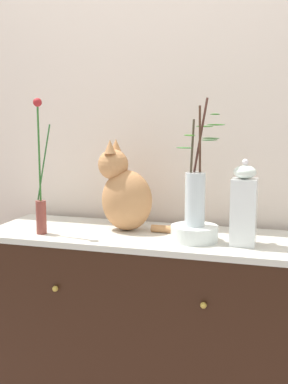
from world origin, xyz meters
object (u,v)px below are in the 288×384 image
at_px(jar_lidded_porcelain, 244,206).
at_px(bowl_porcelain, 194,233).
at_px(vase_slim_green, 41,197).
at_px(sideboard, 144,330).
at_px(vase_glass_clear, 196,192).
at_px(cat_sitting, 125,193).

bearing_deg(jar_lidded_porcelain, bowl_porcelain, 177.92).
relative_size(vase_slim_green, bowl_porcelain, 2.98).
xyz_separation_m(sideboard, vase_glass_clear, (0.23, -0.05, 0.63)).
height_order(sideboard, jar_lidded_porcelain, jar_lidded_porcelain).
distance_m(sideboard, cat_sitting, 0.61).
xyz_separation_m(cat_sitting, jar_lidded_porcelain, (0.52, -0.10, -0.01)).
height_order(vase_slim_green, jar_lidded_porcelain, vase_slim_green).
bearing_deg(sideboard, bowl_porcelain, -13.33).
xyz_separation_m(vase_slim_green, vase_glass_clear, (0.65, 0.07, 0.04)).
xyz_separation_m(bowl_porcelain, vase_glass_clear, (0.00, 0.00, 0.17)).
bearing_deg(cat_sitting, vase_glass_clear, -15.78).
distance_m(sideboard, bowl_porcelain, 0.52).
bearing_deg(jar_lidded_porcelain, sideboard, 171.74).
bearing_deg(cat_sitting, vase_slim_green, -152.30).
distance_m(bowl_porcelain, jar_lidded_porcelain, 0.23).
xyz_separation_m(cat_sitting, vase_slim_green, (-0.32, -0.17, -0.01)).
distance_m(cat_sitting, bowl_porcelain, 0.37).
bearing_deg(vase_slim_green, vase_glass_clear, 6.42).
bearing_deg(bowl_porcelain, vase_slim_green, -173.76).
xyz_separation_m(cat_sitting, vase_glass_clear, (0.33, -0.09, 0.03)).
relative_size(sideboard, vase_slim_green, 2.40).
xyz_separation_m(sideboard, vase_slim_green, (-0.42, -0.12, 0.60)).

